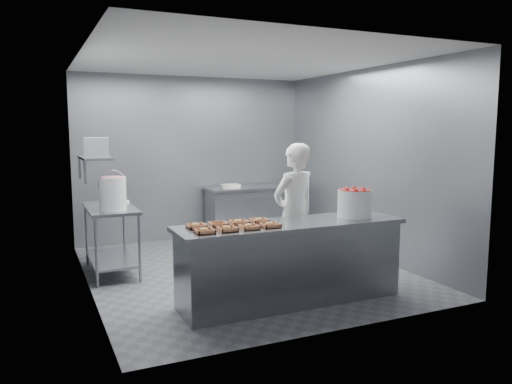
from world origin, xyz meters
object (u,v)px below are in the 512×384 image
at_px(tray_2, 249,227).
at_px(worker, 294,214).
at_px(tray_4, 196,226).
at_px(tray_6, 239,222).
at_px(service_counter, 291,262).
at_px(back_counter, 248,212).
at_px(tray_3, 270,225).
at_px(tray_7, 259,221).
at_px(tray_0, 204,231).
at_px(strawberry_tub, 355,202).
at_px(prep_table, 111,230).
at_px(glaze_bucket, 113,193).
at_px(tray_5, 218,224).
at_px(tray_1, 227,229).
at_px(appliance, 97,148).

xyz_separation_m(tray_2, worker, (0.93, 0.74, -0.05)).
distance_m(tray_4, tray_6, 0.48).
height_order(service_counter, back_counter, same).
relative_size(tray_4, tray_6, 1.00).
distance_m(tray_3, tray_7, 0.27).
xyz_separation_m(tray_0, strawberry_tub, (1.88, 0.13, 0.15)).
relative_size(prep_table, worker, 0.69).
bearing_deg(service_counter, strawberry_tub, -0.28).
height_order(tray_2, tray_6, same).
bearing_deg(tray_4, back_counter, 58.00).
relative_size(tray_3, strawberry_tub, 0.48).
height_order(tray_6, glaze_bucket, glaze_bucket).
bearing_deg(tray_4, tray_6, 0.00).
bearing_deg(tray_5, worker, 21.59).
bearing_deg(tray_6, tray_1, -131.31).
relative_size(tray_6, appliance, 0.57).
bearing_deg(tray_4, glaze_bucket, 112.26).
bearing_deg(tray_6, glaze_bucket, 126.15).
height_order(tray_1, worker, worker).
relative_size(tray_0, tray_1, 1.00).
xyz_separation_m(tray_6, worker, (0.93, 0.46, -0.05)).
distance_m(tray_2, tray_4, 0.55).
bearing_deg(tray_5, tray_4, -180.00).
distance_m(back_counter, appliance, 3.36).
distance_m(prep_table, tray_6, 2.14).
relative_size(tray_1, worker, 0.11).
bearing_deg(tray_0, service_counter, 7.44).
height_order(tray_6, appliance, appliance).
bearing_deg(tray_3, prep_table, 122.40).
height_order(service_counter, tray_6, tray_6).
relative_size(back_counter, tray_6, 8.01).
height_order(tray_6, tray_7, same).
height_order(tray_7, strawberry_tub, strawberry_tub).
relative_size(service_counter, tray_7, 13.88).
xyz_separation_m(tray_3, glaze_bucket, (-1.33, 1.77, 0.20)).
xyz_separation_m(prep_table, strawberry_tub, (2.48, -1.95, 0.48)).
bearing_deg(tray_4, strawberry_tub, -4.28).
bearing_deg(appliance, tray_2, -47.71).
bearing_deg(tray_7, prep_table, 126.14).
height_order(glaze_bucket, appliance, appliance).
relative_size(tray_7, worker, 0.11).
relative_size(back_counter, tray_4, 8.01).
distance_m(tray_0, tray_4, 0.27).
xyz_separation_m(tray_4, appliance, (-0.77, 1.57, 0.77)).
distance_m(service_counter, tray_6, 0.75).
distance_m(back_counter, tray_3, 3.63).
distance_m(back_counter, tray_5, 3.58).
distance_m(tray_0, tray_7, 0.77).
distance_m(tray_4, tray_7, 0.72).
height_order(tray_2, strawberry_tub, strawberry_tub).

